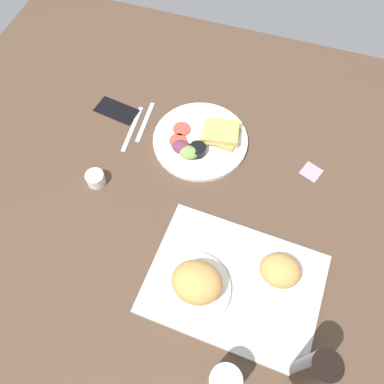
{
  "coord_description": "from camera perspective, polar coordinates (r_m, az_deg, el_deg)",
  "views": [
    {
      "loc": [
        -15.05,
        55.15,
        103.77
      ],
      "look_at": [
        2.0,
        3.0,
        4.0
      ],
      "focal_mm": 36.71,
      "sensor_mm": 36.0,
      "label": 1
    }
  ],
  "objects": [
    {
      "name": "ground_plane",
      "position": [
        1.2,
        1.36,
        -0.33
      ],
      "size": [
        190.0,
        150.0,
        3.0
      ],
      "primitive_type": "cube",
      "color": "#4C3828"
    },
    {
      "name": "serving_tray",
      "position": [
        1.08,
        6.15,
        -13.1
      ],
      "size": [
        46.59,
        35.21,
        1.6
      ],
      "primitive_type": "cube",
      "rotation": [
        0.0,
        0.0,
        -0.05
      ],
      "color": "#B2B2AD",
      "rests_on": "ground_plane"
    },
    {
      "name": "bread_plate_near",
      "position": [
        1.06,
        12.44,
        -11.4
      ],
      "size": [
        19.78,
        19.78,
        8.66
      ],
      "color": "white",
      "rests_on": "serving_tray"
    },
    {
      "name": "bread_plate_far",
      "position": [
        1.02,
        0.53,
        -13.23
      ],
      "size": [
        19.93,
        19.93,
        10.3
      ],
      "color": "white",
      "rests_on": "serving_tray"
    },
    {
      "name": "plate_with_salad",
      "position": [
        1.27,
        1.44,
        7.52
      ],
      "size": [
        30.55,
        30.55,
        5.4
      ],
      "color": "white",
      "rests_on": "ground_plane"
    },
    {
      "name": "drinking_glass",
      "position": [
        0.98,
        4.68,
        -25.85
      ],
      "size": [
        7.21,
        7.21,
        12.49
      ],
      "primitive_type": "cylinder",
      "color": "silver",
      "rests_on": "ground_plane"
    },
    {
      "name": "soda_bottle",
      "position": [
        0.97,
        17.19,
        -23.46
      ],
      "size": [
        6.4,
        6.4,
        21.4
      ],
      "primitive_type": "cylinder",
      "color": "black",
      "rests_on": "ground_plane"
    },
    {
      "name": "espresso_cup",
      "position": [
        1.22,
        -13.85,
        1.9
      ],
      "size": [
        5.6,
        5.6,
        4.0
      ],
      "primitive_type": "cylinder",
      "color": "silver",
      "rests_on": "ground_plane"
    },
    {
      "name": "fork",
      "position": [
        1.34,
        -6.83,
        10.11
      ],
      "size": [
        2.37,
        17.05,
        0.5
      ],
      "primitive_type": "cube",
      "rotation": [
        0.0,
        0.0,
        1.63
      ],
      "color": "#B7B7BC",
      "rests_on": "ground_plane"
    },
    {
      "name": "knife",
      "position": [
        1.33,
        -8.68,
        9.11
      ],
      "size": [
        2.53,
        19.05,
        0.5
      ],
      "primitive_type": "cube",
      "rotation": [
        0.0,
        0.0,
        1.63
      ],
      "color": "#B7B7BC",
      "rests_on": "ground_plane"
    },
    {
      "name": "cell_phone",
      "position": [
        1.39,
        -10.91,
        11.6
      ],
      "size": [
        15.31,
        9.26,
        0.8
      ],
      "primitive_type": "cube",
      "rotation": [
        0.0,
        0.0,
        -0.15
      ],
      "color": "black",
      "rests_on": "ground_plane"
    },
    {
      "name": "sticky_note",
      "position": [
        1.27,
        16.93,
        2.83
      ],
      "size": [
        7.26,
        7.26,
        0.12
      ],
      "primitive_type": "cube",
      "rotation": [
        0.0,
        0.0,
        -0.37
      ],
      "color": "pink",
      "rests_on": "ground_plane"
    }
  ]
}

